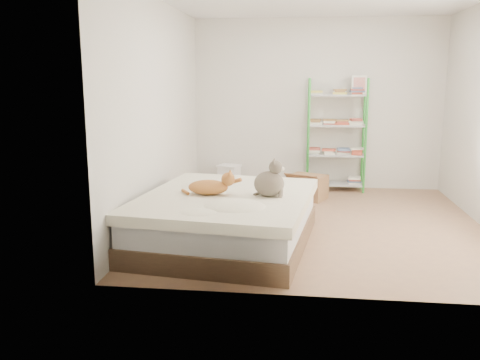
% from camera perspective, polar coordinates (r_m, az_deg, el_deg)
% --- Properties ---
extents(room, '(3.81, 4.21, 2.61)m').
position_cam_1_polar(room, '(5.92, 9.13, 7.37)').
color(room, '#9F7852').
rests_on(room, ground).
extents(bed, '(1.90, 2.26, 0.53)m').
position_cam_1_polar(bed, '(5.28, -1.48, -4.40)').
color(bed, brown).
rests_on(bed, ground).
extents(orange_cat, '(0.50, 0.29, 0.20)m').
position_cam_1_polar(orange_cat, '(5.18, -3.60, -0.60)').
color(orange_cat, gold).
rests_on(orange_cat, bed).
extents(grey_cat, '(0.34, 0.29, 0.37)m').
position_cam_1_polar(grey_cat, '(5.09, 3.29, 0.20)').
color(grey_cat, gray).
rests_on(grey_cat, bed).
extents(shelf_unit, '(0.88, 0.36, 1.74)m').
position_cam_1_polar(shelf_unit, '(7.85, 10.80, 4.98)').
color(shelf_unit, green).
rests_on(shelf_unit, ground).
extents(cardboard_box, '(0.61, 0.63, 0.40)m').
position_cam_1_polar(cardboard_box, '(7.30, 7.59, -0.77)').
color(cardboard_box, '#966243').
rests_on(cardboard_box, ground).
extents(white_bin, '(0.39, 0.37, 0.36)m').
position_cam_1_polar(white_bin, '(7.98, -1.22, 0.44)').
color(white_bin, white).
rests_on(white_bin, ground).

